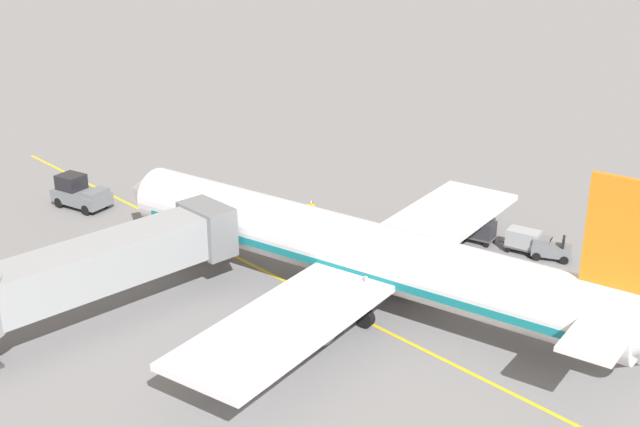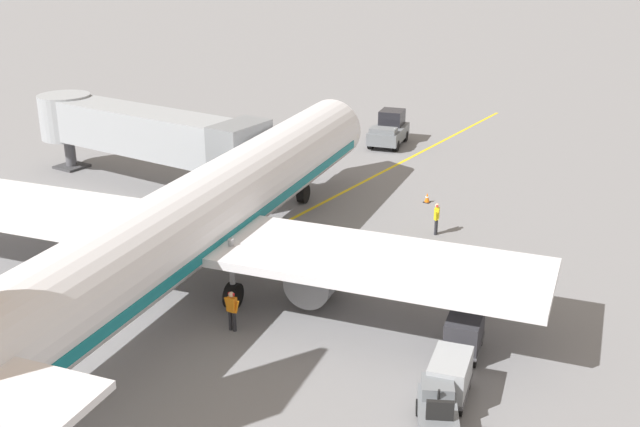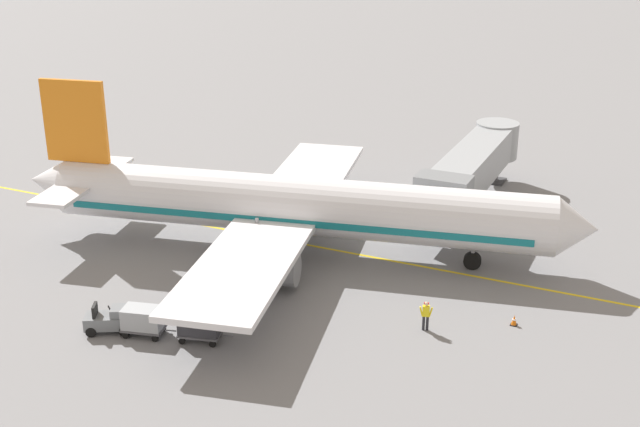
# 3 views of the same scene
# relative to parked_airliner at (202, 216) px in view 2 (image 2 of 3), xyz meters

# --- Properties ---
(ground_plane) EXTENTS (400.00, 400.00, 0.00)m
(ground_plane) POSITION_rel_parked_airliner_xyz_m (-1.38, -0.50, -3.19)
(ground_plane) COLOR slate
(gate_lead_in_line) EXTENTS (0.24, 80.00, 0.01)m
(gate_lead_in_line) POSITION_rel_parked_airliner_xyz_m (-1.38, -0.50, -3.18)
(gate_lead_in_line) COLOR gold
(gate_lead_in_line) RESTS_ON ground
(parked_airliner) EXTENTS (30.43, 37.10, 10.63)m
(parked_airliner) POSITION_rel_parked_airliner_xyz_m (0.00, 0.00, 0.00)
(parked_airliner) COLOR silver
(parked_airliner) RESTS_ON ground
(jet_bridge) EXTENTS (17.22, 3.50, 4.98)m
(jet_bridge) POSITION_rel_parked_airliner_xyz_m (-12.25, 8.45, 0.27)
(jet_bridge) COLOR #93999E
(jet_bridge) RESTS_ON ground
(pushback_tractor) EXTENTS (3.24, 4.81, 2.40)m
(pushback_tractor) POSITION_rel_parked_airliner_xyz_m (-4.32, 25.18, -2.09)
(pushback_tractor) COLOR slate
(pushback_tractor) RESTS_ON ground
(baggage_tug_lead) EXTENTS (2.23, 2.77, 1.62)m
(baggage_tug_lead) POSITION_rel_parked_airliner_xyz_m (13.37, -4.22, -2.47)
(baggage_tug_lead) COLOR slate
(baggage_tug_lead) RESTS_ON ground
(baggage_cart_front) EXTENTS (1.79, 2.98, 1.58)m
(baggage_cart_front) POSITION_rel_parked_airliner_xyz_m (12.17, 0.62, -2.24)
(baggage_cart_front) COLOR #4C4C51
(baggage_cart_front) RESTS_ON ground
(baggage_cart_second_in_train) EXTENTS (1.79, 2.98, 1.58)m
(baggage_cart_second_in_train) POSITION_rel_parked_airliner_xyz_m (12.95, -2.41, -2.24)
(baggage_cart_second_in_train) COLOR #4C4C51
(baggage_cart_second_in_train) RESTS_ON ground
(ground_crew_wing_walker) EXTENTS (0.73, 0.26, 1.69)m
(ground_crew_wing_walker) POSITION_rel_parked_airliner_xyz_m (3.84, -2.76, -2.23)
(ground_crew_wing_walker) COLOR #232328
(ground_crew_wing_walker) RESTS_ON ground
(ground_crew_loader) EXTENTS (0.34, 0.72, 1.69)m
(ground_crew_loader) POSITION_rel_parked_airliner_xyz_m (6.19, 10.97, -2.23)
(ground_crew_loader) COLOR #232328
(ground_crew_loader) RESTS_ON ground
(safety_cone_nose_left) EXTENTS (0.36, 0.36, 0.59)m
(safety_cone_nose_left) POSITION_rel_parked_airliner_xyz_m (3.65, 15.17, -2.90)
(safety_cone_nose_left) COLOR black
(safety_cone_nose_left) RESTS_ON ground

